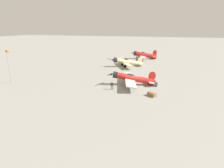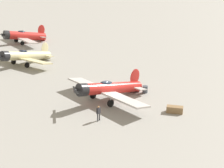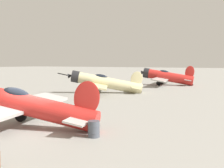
{
  "view_description": "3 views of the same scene",
  "coord_description": "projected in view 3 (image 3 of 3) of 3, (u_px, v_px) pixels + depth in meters",
  "views": [
    {
      "loc": [
        7.87,
        -38.43,
        11.6
      ],
      "look_at": [
        -3.42,
        -4.48,
        1.1
      ],
      "focal_mm": 31.47,
      "sensor_mm": 36.0,
      "label": 1
    },
    {
      "loc": [
        -13.51,
        -30.01,
        13.38
      ],
      "look_at": [
        -0.0,
        0.0,
        1.8
      ],
      "focal_mm": 50.79,
      "sensor_mm": 36.0,
      "label": 2
    },
    {
      "loc": [
        12.38,
        -11.66,
        3.84
      ],
      "look_at": [
        -2.45,
        13.84,
        1.6
      ],
      "focal_mm": 45.24,
      "sensor_mm": 36.0,
      "label": 3
    }
  ],
  "objects": [
    {
      "name": "airplane_mid_apron",
      "position": [
        104.0,
        82.0,
        35.53
      ],
      "size": [
        10.07,
        10.63,
        3.09
      ],
      "rotation": [
        0.0,
        0.0,
        3.66
      ],
      "color": "beige",
      "rests_on": "ground_plane"
    },
    {
      "name": "ground_plane",
      "position": [
        30.0,
        128.0,
        16.55
      ],
      "size": [
        400.0,
        400.0,
        0.0
      ],
      "primitive_type": "plane",
      "color": "gray"
    },
    {
      "name": "airplane_foreground",
      "position": [
        21.0,
        104.0,
        16.56
      ],
      "size": [
        9.23,
        11.81,
        3.01
      ],
      "rotation": [
        0.0,
        0.0,
        3.43
      ],
      "color": "red",
      "rests_on": "ground_plane"
    },
    {
      "name": "airplane_far_line",
      "position": [
        166.0,
        77.0,
        48.24
      ],
      "size": [
        9.58,
        13.07,
        3.45
      ],
      "rotation": [
        0.0,
        0.0,
        3.35
      ],
      "color": "red",
      "rests_on": "ground_plane"
    },
    {
      "name": "fuel_drum",
      "position": [
        94.0,
        129.0,
        14.52
      ],
      "size": [
        0.64,
        0.64,
        0.86
      ],
      "color": "#474C56",
      "rests_on": "ground_plane"
    }
  ]
}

